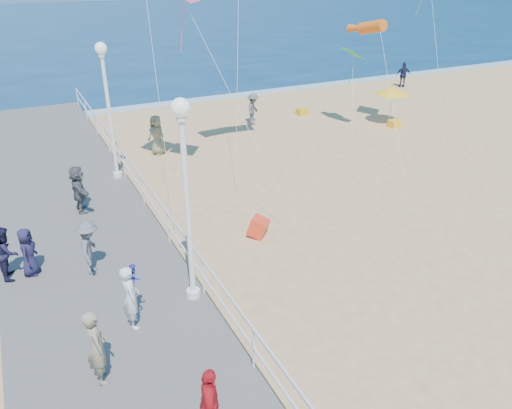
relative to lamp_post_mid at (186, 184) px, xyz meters
name	(u,v)px	position (x,y,z in m)	size (l,w,h in m)	color
ground	(356,260)	(5.35, 0.00, -3.66)	(160.00, 160.00, 0.00)	tan
ocean	(66,27)	(5.35, 65.00, -3.65)	(160.00, 90.00, 0.05)	navy
surf_line	(163,104)	(5.35, 20.50, -3.63)	(160.00, 1.20, 0.04)	silver
boardwalk	(113,326)	(-2.15, 0.00, -3.46)	(5.00, 44.00, 0.40)	slate
railing	(203,266)	(0.30, 0.00, -2.41)	(0.05, 42.00, 0.55)	white
lamp_post_mid	(186,184)	(0.00, 0.00, 0.00)	(0.44, 0.44, 5.32)	white
lamp_post_far	(107,98)	(0.00, 9.00, 0.00)	(0.44, 0.44, 5.32)	white
woman_holding_toddler	(131,297)	(-1.69, -0.44, -2.43)	(0.61, 0.40, 1.67)	silver
toddler_held	(134,278)	(-1.54, -0.29, -2.03)	(0.37, 0.29, 0.77)	#333ABF
spectator_2	(90,248)	(-2.16, 2.35, -2.46)	(1.04, 0.60, 1.61)	slate
spectator_3	(210,404)	(-1.17, -4.21, -2.47)	(0.93, 0.39, 1.58)	red
spectator_4	(28,252)	(-3.73, 3.04, -2.55)	(0.70, 0.45, 1.43)	#1D1A3A
spectator_5	(79,189)	(-1.82, 6.47, -2.41)	(1.58, 0.50, 1.70)	#505255
spectator_6	(97,346)	(-2.73, -1.87, -2.37)	(0.65, 0.42, 1.77)	gray
spectator_7	(7,252)	(-4.25, 3.18, -2.49)	(0.75, 0.59, 1.55)	#181631
beach_walker_a	(253,109)	(8.69, 14.10, -2.78)	(1.14, 0.66, 1.77)	#525155
beach_walker_b	(403,75)	(22.45, 17.47, -2.78)	(1.03, 0.43, 1.76)	#1A1E3B
beach_walker_c	(157,135)	(2.54, 11.94, -2.72)	(0.92, 0.60, 1.89)	#83805B
box_kite	(258,229)	(3.27, 2.67, -3.36)	(0.55, 0.55, 0.60)	red
beach_umbrella	(393,90)	(15.64, 10.76, -1.75)	(1.90, 1.90, 2.14)	white
beach_chair_left	(394,124)	(15.49, 10.15, -3.46)	(0.55, 0.55, 0.40)	yellow
beach_chair_right	(302,112)	(12.15, 14.51, -3.46)	(0.55, 0.55, 0.40)	gold
kite_windsock	(372,27)	(12.87, 9.65, 1.82)	(0.56, 0.56, 2.33)	#E65B13
kite_diamond_green	(353,53)	(13.13, 11.30, 0.34)	(1.05, 1.05, 0.02)	green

